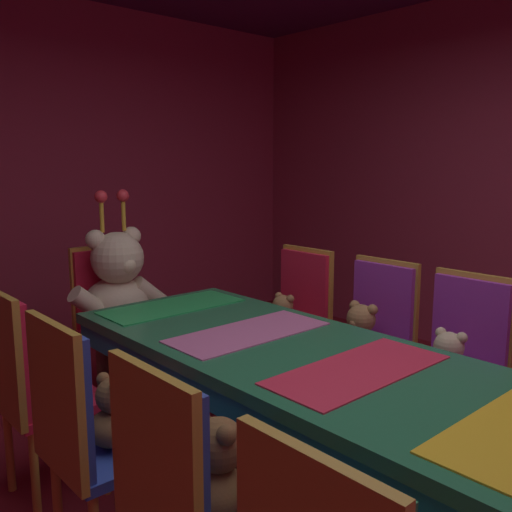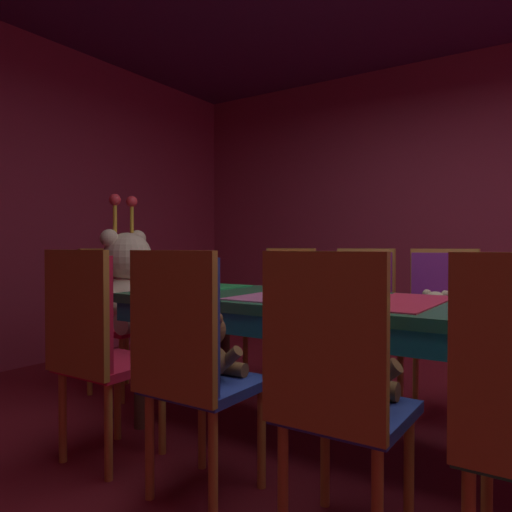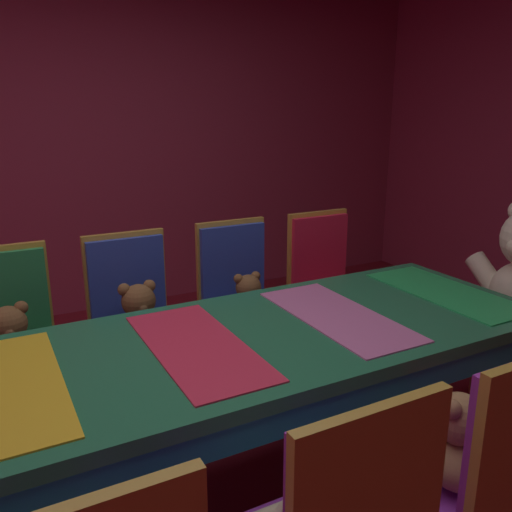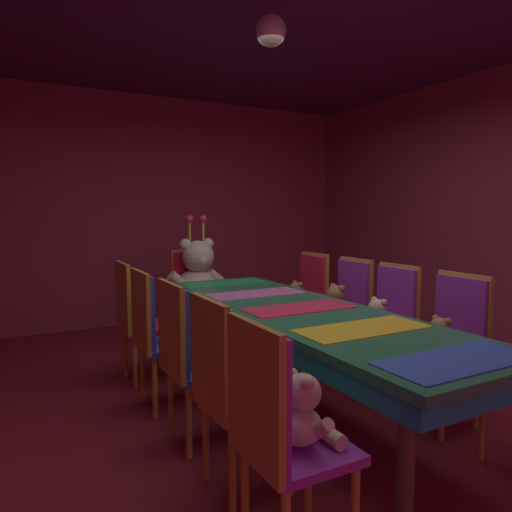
{
  "view_description": "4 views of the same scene",
  "coord_description": "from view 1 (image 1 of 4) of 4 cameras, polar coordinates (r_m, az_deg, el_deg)",
  "views": [
    {
      "loc": [
        -1.62,
        -1.22,
        1.51
      ],
      "look_at": [
        0.07,
        0.66,
        1.09
      ],
      "focal_mm": 39.01,
      "sensor_mm": 36.0,
      "label": 1
    },
    {
      "loc": [
        -2.22,
        -0.66,
        1.0
      ],
      "look_at": [
        -0.22,
        0.67,
        0.95
      ],
      "focal_mm": 33.84,
      "sensor_mm": 36.0,
      "label": 2
    },
    {
      "loc": [
        1.65,
        -0.64,
        1.57
      ],
      "look_at": [
        0.01,
        0.24,
        1.05
      ],
      "focal_mm": 37.02,
      "sensor_mm": 36.0,
      "label": 3
    },
    {
      "loc": [
        -1.74,
        -2.61,
        1.4
      ],
      "look_at": [
        -0.11,
        0.43,
        1.06
      ],
      "focal_mm": 33.12,
      "sensor_mm": 36.0,
      "label": 4
    }
  ],
  "objects": [
    {
      "name": "wall_back",
      "position": [
        4.71,
        -21.99,
        7.51
      ],
      "size": [
        5.2,
        0.12,
        2.8
      ],
      "primitive_type": "cube",
      "color": "#99334C",
      "rests_on": "ground_plane"
    },
    {
      "name": "teddy_right_4",
      "position": [
        3.43,
        2.7,
        -6.38
      ],
      "size": [
        0.22,
        0.28,
        0.26
      ],
      "rotation": [
        0.0,
        0.0,
        3.14
      ],
      "color": "#9E7247",
      "rests_on": "chair_right_4"
    },
    {
      "name": "teddy_left_3",
      "position": [
        2.22,
        -14.14,
        -15.61
      ],
      "size": [
        0.23,
        0.29,
        0.28
      ],
      "color": "brown",
      "rests_on": "chair_left_3"
    },
    {
      "name": "chair_left_3",
      "position": [
        2.16,
        -17.66,
        -16.0
      ],
      "size": [
        0.42,
        0.41,
        0.98
      ],
      "color": "#2D47B2",
      "rests_on": "ground_plane"
    },
    {
      "name": "chair_right_2",
      "position": [
        2.91,
        20.44,
        -9.39
      ],
      "size": [
        0.42,
        0.41,
        0.98
      ],
      "rotation": [
        0.0,
        0.0,
        3.14
      ],
      "color": "purple",
      "rests_on": "ground_plane"
    },
    {
      "name": "chair_right_3",
      "position": [
        3.18,
        12.24,
        -7.41
      ],
      "size": [
        0.42,
        0.41,
        0.98
      ],
      "rotation": [
        0.0,
        0.0,
        3.14
      ],
      "color": "purple",
      "rests_on": "ground_plane"
    },
    {
      "name": "teddy_left_2",
      "position": [
        1.77,
        -3.68,
        -21.47
      ],
      "size": [
        0.27,
        0.35,
        0.33
      ],
      "color": "brown",
      "rests_on": "chair_left_2"
    },
    {
      "name": "chair_left_2",
      "position": [
        1.7,
        -7.9,
        -23.07
      ],
      "size": [
        0.42,
        0.41,
        0.98
      ],
      "color": "#2D47B2",
      "rests_on": "ground_plane"
    },
    {
      "name": "banquet_table",
      "position": [
        2.2,
        10.42,
        -13.49
      ],
      "size": [
        0.9,
        2.96,
        0.75
      ],
      "color": "#26724C",
      "rests_on": "ground_plane"
    },
    {
      "name": "teddy_right_3",
      "position": [
        3.07,
        10.61,
        -8.05
      ],
      "size": [
        0.26,
        0.33,
        0.31
      ],
      "rotation": [
        0.0,
        0.0,
        3.14
      ],
      "color": "#9E7247",
      "rests_on": "chair_right_3"
    },
    {
      "name": "teddy_right_2",
      "position": [
        2.8,
        19.02,
        -10.45
      ],
      "size": [
        0.23,
        0.3,
        0.28
      ],
      "rotation": [
        0.0,
        0.0,
        3.14
      ],
      "color": "beige",
      "rests_on": "chair_right_2"
    },
    {
      "name": "king_teddy_bear",
      "position": [
        3.56,
        -13.83,
        -3.21
      ],
      "size": [
        0.69,
        0.54,
        0.89
      ],
      "rotation": [
        0.0,
        0.0,
        -1.57
      ],
      "color": "beige",
      "rests_on": "throne_chair"
    },
    {
      "name": "chair_right_4",
      "position": [
        3.52,
        4.36,
        -5.56
      ],
      "size": [
        0.42,
        0.41,
        0.98
      ],
      "rotation": [
        0.0,
        0.0,
        3.14
      ],
      "color": "red",
      "rests_on": "ground_plane"
    },
    {
      "name": "throne_chair",
      "position": [
        3.74,
        -14.97,
        -4.95
      ],
      "size": [
        0.41,
        0.42,
        0.98
      ],
      "rotation": [
        0.0,
        0.0,
        -1.57
      ],
      "color": "red",
      "rests_on": "ground_plane"
    },
    {
      "name": "chair_left_4",
      "position": [
        2.66,
        -22.71,
        -11.33
      ],
      "size": [
        0.42,
        0.41,
        0.98
      ],
      "color": "red",
      "rests_on": "ground_plane"
    }
  ]
}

